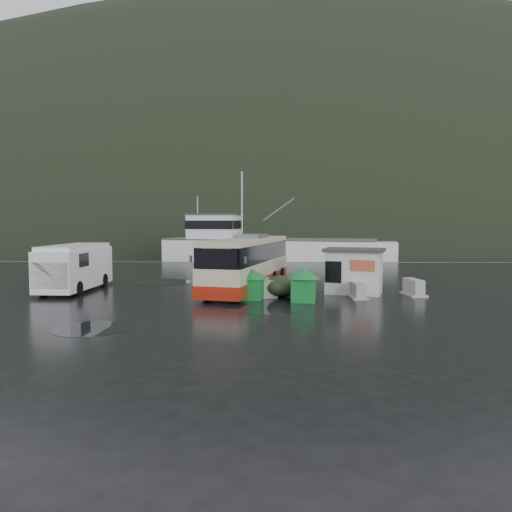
{
  "coord_description": "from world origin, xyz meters",
  "views": [
    {
      "loc": [
        3.3,
        -25.7,
        3.77
      ],
      "look_at": [
        2.48,
        3.9,
        1.7
      ],
      "focal_mm": 35.0,
      "sensor_mm": 36.0,
      "label": 1
    }
  ],
  "objects_px": {
    "jersey_barrier_c": "(358,298)",
    "jersey_barrier_a": "(266,296)",
    "white_van": "(76,291)",
    "jersey_barrier_b": "(413,295)",
    "dome_tent": "(281,296)",
    "coach_bus": "(248,289)",
    "waste_bin_left": "(304,302)",
    "fishing_trawler": "(269,257)",
    "waste_bin_right": "(252,299)",
    "ticket_kiosk": "(354,293)"
  },
  "relations": [
    {
      "from": "ticket_kiosk",
      "to": "coach_bus",
      "type": "bearing_deg",
      "value": -177.83
    },
    {
      "from": "waste_bin_left",
      "to": "jersey_barrier_a",
      "type": "relative_size",
      "value": 0.91
    },
    {
      "from": "jersey_barrier_c",
      "to": "jersey_barrier_b",
      "type": "bearing_deg",
      "value": 17.91
    },
    {
      "from": "dome_tent",
      "to": "jersey_barrier_c",
      "type": "height_order",
      "value": "dome_tent"
    },
    {
      "from": "jersey_barrier_c",
      "to": "jersey_barrier_a",
      "type": "bearing_deg",
      "value": 173.02
    },
    {
      "from": "waste_bin_right",
      "to": "dome_tent",
      "type": "xyz_separation_m",
      "value": [
        1.43,
        1.09,
        0.0
      ]
    },
    {
      "from": "white_van",
      "to": "jersey_barrier_b",
      "type": "bearing_deg",
      "value": -1.99
    },
    {
      "from": "coach_bus",
      "to": "waste_bin_right",
      "type": "xyz_separation_m",
      "value": [
        0.39,
        -3.7,
        0.0
      ]
    },
    {
      "from": "white_van",
      "to": "jersey_barrier_b",
      "type": "height_order",
      "value": "white_van"
    },
    {
      "from": "coach_bus",
      "to": "jersey_barrier_b",
      "type": "bearing_deg",
      "value": -1.14
    },
    {
      "from": "waste_bin_right",
      "to": "jersey_barrier_c",
      "type": "relative_size",
      "value": 1.0
    },
    {
      "from": "white_van",
      "to": "jersey_barrier_a",
      "type": "bearing_deg",
      "value": -7.01
    },
    {
      "from": "jersey_barrier_b",
      "to": "jersey_barrier_c",
      "type": "bearing_deg",
      "value": -162.09
    },
    {
      "from": "coach_bus",
      "to": "fishing_trawler",
      "type": "distance_m",
      "value": 24.85
    },
    {
      "from": "waste_bin_left",
      "to": "dome_tent",
      "type": "height_order",
      "value": "waste_bin_left"
    },
    {
      "from": "waste_bin_left",
      "to": "jersey_barrier_a",
      "type": "distance_m",
      "value": 2.47
    },
    {
      "from": "jersey_barrier_c",
      "to": "white_van",
      "type": "bearing_deg",
      "value": 171.72
    },
    {
      "from": "coach_bus",
      "to": "dome_tent",
      "type": "bearing_deg",
      "value": -41.92
    },
    {
      "from": "waste_bin_right",
      "to": "fishing_trawler",
      "type": "xyz_separation_m",
      "value": [
        0.81,
        28.52,
        0.0
      ]
    },
    {
      "from": "waste_bin_right",
      "to": "jersey_barrier_b",
      "type": "relative_size",
      "value": 0.89
    },
    {
      "from": "ticket_kiosk",
      "to": "jersey_barrier_b",
      "type": "relative_size",
      "value": 1.81
    },
    {
      "from": "coach_bus",
      "to": "white_van",
      "type": "xyz_separation_m",
      "value": [
        -9.3,
        -0.99,
        0.0
      ]
    },
    {
      "from": "white_van",
      "to": "waste_bin_right",
      "type": "xyz_separation_m",
      "value": [
        9.69,
        -2.71,
        0.0
      ]
    },
    {
      "from": "jersey_barrier_a",
      "to": "jersey_barrier_c",
      "type": "distance_m",
      "value": 4.55
    },
    {
      "from": "ticket_kiosk",
      "to": "fishing_trawler",
      "type": "xyz_separation_m",
      "value": [
        -4.45,
        26.32,
        0.0
      ]
    },
    {
      "from": "fishing_trawler",
      "to": "jersey_barrier_c",
      "type": "bearing_deg",
      "value": -68.84
    },
    {
      "from": "white_van",
      "to": "jersey_barrier_a",
      "type": "distance_m",
      "value": 10.46
    },
    {
      "from": "jersey_barrier_c",
      "to": "fishing_trawler",
      "type": "relative_size",
      "value": 0.06
    },
    {
      "from": "dome_tent",
      "to": "white_van",
      "type": "bearing_deg",
      "value": 171.72
    },
    {
      "from": "waste_bin_left",
      "to": "coach_bus",
      "type": "bearing_deg",
      "value": 123.23
    },
    {
      "from": "coach_bus",
      "to": "jersey_barrier_b",
      "type": "height_order",
      "value": "coach_bus"
    },
    {
      "from": "jersey_barrier_a",
      "to": "jersey_barrier_b",
      "type": "relative_size",
      "value": 1.05
    },
    {
      "from": "coach_bus",
      "to": "waste_bin_left",
      "type": "height_order",
      "value": "coach_bus"
    },
    {
      "from": "white_van",
      "to": "dome_tent",
      "type": "height_order",
      "value": "white_van"
    },
    {
      "from": "white_van",
      "to": "jersey_barrier_a",
      "type": "xyz_separation_m",
      "value": [
        10.34,
        -1.61,
        0.0
      ]
    },
    {
      "from": "waste_bin_left",
      "to": "dome_tent",
      "type": "bearing_deg",
      "value": 120.6
    },
    {
      "from": "jersey_barrier_a",
      "to": "jersey_barrier_b",
      "type": "bearing_deg",
      "value": 3.16
    },
    {
      "from": "jersey_barrier_b",
      "to": "jersey_barrier_c",
      "type": "height_order",
      "value": "jersey_barrier_b"
    },
    {
      "from": "white_van",
      "to": "waste_bin_right",
      "type": "relative_size",
      "value": 4.08
    },
    {
      "from": "dome_tent",
      "to": "ticket_kiosk",
      "type": "xyz_separation_m",
      "value": [
        3.83,
        1.11,
        0.0
      ]
    },
    {
      "from": "white_van",
      "to": "jersey_barrier_c",
      "type": "relative_size",
      "value": 4.06
    },
    {
      "from": "jersey_barrier_b",
      "to": "ticket_kiosk",
      "type": "bearing_deg",
      "value": 166.65
    },
    {
      "from": "ticket_kiosk",
      "to": "jersey_barrier_c",
      "type": "relative_size",
      "value": 2.03
    },
    {
      "from": "coach_bus",
      "to": "jersey_barrier_b",
      "type": "relative_size",
      "value": 6.44
    },
    {
      "from": "waste_bin_right",
      "to": "coach_bus",
      "type": "bearing_deg",
      "value": 96.01
    },
    {
      "from": "jersey_barrier_c",
      "to": "fishing_trawler",
      "type": "height_order",
      "value": "fishing_trawler"
    },
    {
      "from": "fishing_trawler",
      "to": "jersey_barrier_a",
      "type": "bearing_deg",
      "value": -78.03
    },
    {
      "from": "jersey_barrier_a",
      "to": "waste_bin_right",
      "type": "bearing_deg",
      "value": -120.44
    },
    {
      "from": "jersey_barrier_c",
      "to": "waste_bin_left",
      "type": "bearing_deg",
      "value": -157.13
    },
    {
      "from": "dome_tent",
      "to": "jersey_barrier_a",
      "type": "bearing_deg",
      "value": 179.45
    }
  ]
}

